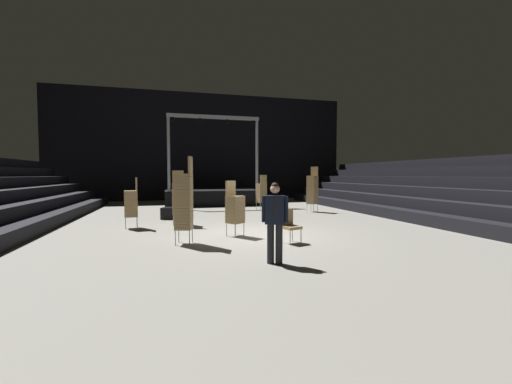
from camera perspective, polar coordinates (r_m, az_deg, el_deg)
The scene contains 13 objects.
ground_plane at distance 10.55m, azimuth -0.53°, elevation -7.60°, with size 22.00×30.00×0.10m, color gray.
arena_end_wall at distance 25.26m, azimuth -9.00°, elevation 7.78°, with size 22.00×0.30×8.00m, color black.
bleacher_bank_right at distance 15.81m, azimuth 30.86°, elevation 0.63°, with size 4.50×24.00×2.70m.
stage_riser at distance 20.88m, azimuth -7.72°, elevation -0.64°, with size 5.71×3.30×5.37m.
man_with_tie at distance 6.95m, azimuth 3.31°, elevation -4.54°, with size 0.56×0.37×1.73m.
chair_stack_front_left at distance 12.38m, azimuth -20.93°, elevation -1.78°, with size 0.49×0.49×1.79m.
chair_stack_front_right at distance 10.11m, azimuth -3.70°, elevation -2.86°, with size 0.61×0.61×1.71m.
chair_stack_mid_left at distance 12.66m, azimuth -13.27°, elevation -0.98°, with size 0.52×0.52×2.05m.
chair_stack_mid_right at distance 16.92m, azimuth 9.81°, elevation 0.47°, with size 0.61×0.61×2.31m.
chair_stack_mid_centre at distance 9.11m, azimuth -12.48°, elevation -1.45°, with size 0.54×0.54×2.39m.
chair_stack_rear_left at distance 17.47m, azimuth 0.95°, elevation -0.09°, with size 0.55×0.55×1.88m.
equipment_road_case at distance 14.48m, azimuth -14.29°, elevation -3.60°, with size 0.90×0.60×0.49m, color black.
loose_chair_near_man at distance 9.16m, azimuth 5.90°, elevation -5.54°, with size 0.55×0.55×0.95m.
Camera 1 is at (-2.55, -10.05, 1.90)m, focal length 22.94 mm.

